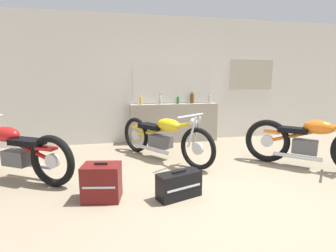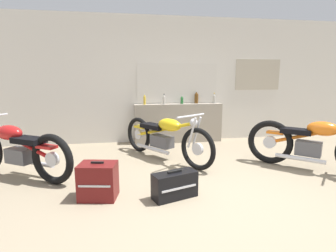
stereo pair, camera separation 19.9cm
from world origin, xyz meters
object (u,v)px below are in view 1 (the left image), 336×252
motorcycle_red (14,151)px  hard_case_black (179,185)px  bottle_center (178,100)px  bottle_rightmost (210,99)px  bottle_right_center (192,98)px  hard_case_darkred (102,182)px  bottle_left_center (160,100)px  motorcycle_orange (310,142)px  motorcycle_yellow (163,136)px  bottle_leftmost (141,100)px

motorcycle_red → hard_case_black: size_ratio=3.11×
bottle_center → bottle_rightmost: (0.76, -0.00, 0.02)m
bottle_right_center → hard_case_darkred: (-1.96, -2.75, -0.79)m
bottle_right_center → bottle_rightmost: 0.41m
bottle_center → hard_case_black: size_ratio=0.33×
bottle_left_center → motorcycle_orange: bottle_left_center is taller
bottle_center → motorcycle_red: size_ratio=0.11×
motorcycle_red → motorcycle_yellow: (2.26, 0.51, 0.00)m
bottle_rightmost → motorcycle_yellow: size_ratio=0.13×
bottle_center → bottle_rightmost: size_ratio=0.82×
bottle_center → bottle_left_center: bearing=-175.9°
motorcycle_orange → bottle_rightmost: bearing=111.1°
bottle_right_center → motorcycle_yellow: (-0.94, -1.34, -0.58)m
motorcycle_yellow → hard_case_black: size_ratio=3.14×
bottle_left_center → motorcycle_orange: 3.05m
bottle_center → bottle_right_center: bottle_right_center is taller
bottle_center → motorcycle_orange: bearing=-54.1°
bottle_left_center → hard_case_darkred: size_ratio=0.47×
bottle_left_center → hard_case_black: bottle_left_center is taller
bottle_left_center → motorcycle_red: bearing=-144.1°
bottle_leftmost → bottle_right_center: 1.20m
bottle_rightmost → hard_case_black: bearing=-117.1°
motorcycle_yellow → hard_case_darkred: size_ratio=3.78×
bottle_center → bottle_leftmost: bearing=-177.0°
bottle_right_center → bottle_left_center: bearing=-173.8°
bottle_rightmost → bottle_center: bearing=179.9°
motorcycle_red → bottle_leftmost: bearing=41.1°
hard_case_darkred → hard_case_black: bearing=-8.7°
motorcycle_orange → bottle_leftmost: bearing=138.3°
motorcycle_red → hard_case_darkred: 1.55m
motorcycle_red → motorcycle_yellow: size_ratio=0.99×
bottle_right_center → motorcycle_yellow: bearing=-125.1°
bottle_center → hard_case_black: bottle_center is taller
bottle_leftmost → hard_case_black: 2.92m
bottle_rightmost → bottle_left_center: bearing=-178.6°
bottle_right_center → motorcycle_red: (-3.20, -1.85, -0.58)m
bottle_leftmost → bottle_rightmost: size_ratio=1.02×
bottle_center → motorcycle_yellow: 1.51m
bottle_leftmost → hard_case_black: bottle_leftmost is taller
bottle_leftmost → bottle_center: (0.84, 0.04, -0.02)m
bottle_rightmost → bottle_leftmost: bearing=-178.5°
hard_case_black → bottle_right_center: bearing=70.2°
motorcycle_orange → motorcycle_red: 4.49m
bottle_left_center → hard_case_black: 2.94m
bottle_rightmost → motorcycle_red: bearing=-153.6°
motorcycle_red → hard_case_darkred: size_ratio=3.73×
motorcycle_orange → motorcycle_red: size_ratio=0.84×
bottle_leftmost → motorcycle_yellow: 1.39m
bottle_rightmost → motorcycle_yellow: bottle_rightmost is taller
hard_case_darkred → hard_case_black: 0.93m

